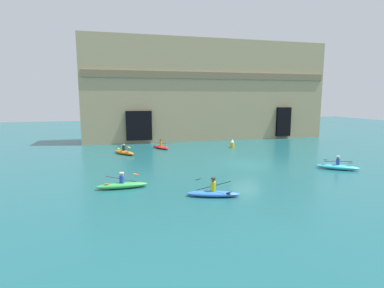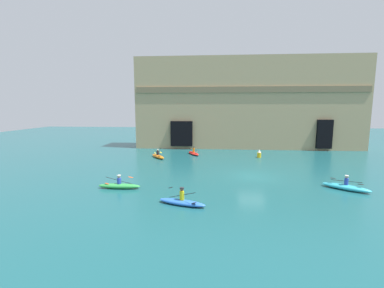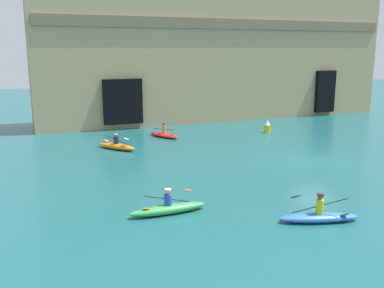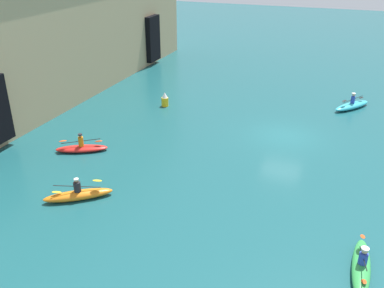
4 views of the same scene
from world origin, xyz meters
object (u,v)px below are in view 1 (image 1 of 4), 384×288
at_px(kayak_blue, 213,193).
at_px(kayak_red, 161,147).
at_px(kayak_orange, 124,152).
at_px(kayak_cyan, 338,167).
at_px(marker_buoy, 232,144).
at_px(kayak_green, 122,185).

height_order(kayak_blue, kayak_red, kayak_blue).
relative_size(kayak_blue, kayak_orange, 1.13).
bearing_deg(kayak_orange, kayak_cyan, 19.70).
bearing_deg(kayak_cyan, kayak_blue, -125.37).
distance_m(kayak_blue, marker_buoy, 19.03).
distance_m(kayak_blue, kayak_orange, 16.57).
xyz_separation_m(kayak_red, marker_buoy, (8.68, -1.43, 0.28)).
bearing_deg(kayak_orange, kayak_red, 85.65).
bearing_deg(kayak_orange, kayak_green, -38.87).
distance_m(kayak_blue, kayak_cyan, 13.25).
xyz_separation_m(kayak_cyan, marker_buoy, (-4.42, 13.03, 0.25)).
bearing_deg(kayak_red, kayak_blue, 154.90).
height_order(kayak_blue, kayak_green, kayak_blue).
xyz_separation_m(kayak_orange, marker_buoy, (13.12, 1.38, 0.24)).
xyz_separation_m(kayak_blue, kayak_green, (-5.44, 3.13, 0.01)).
distance_m(kayak_cyan, marker_buoy, 13.76).
bearing_deg(kayak_red, kayak_green, 135.68).
xyz_separation_m(kayak_blue, marker_buoy, (8.16, 17.19, 0.26)).
relative_size(kayak_blue, kayak_green, 0.99).
bearing_deg(kayak_blue, marker_buoy, -98.28).
distance_m(kayak_green, marker_buoy, 19.56).
distance_m(kayak_green, kayak_cyan, 18.04).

